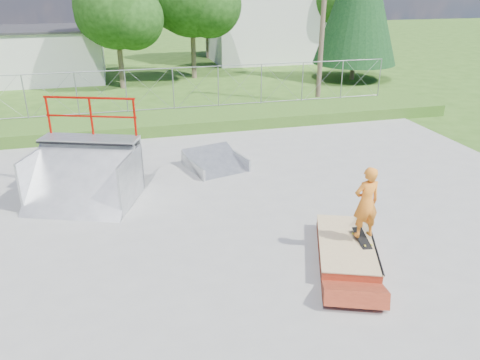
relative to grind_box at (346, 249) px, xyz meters
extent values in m
plane|color=#2E5016|center=(-2.23, 1.68, -0.19)|extent=(120.00, 120.00, 0.00)
cube|color=gray|center=(-2.23, 1.68, -0.17)|extent=(20.00, 16.00, 0.04)
cube|color=#2E5016|center=(-2.23, 11.18, 0.06)|extent=(24.00, 3.00, 0.50)
cube|color=maroon|center=(0.00, 0.00, -0.01)|extent=(2.02, 2.76, 0.35)
cube|color=tan|center=(0.00, 0.00, 0.17)|extent=(2.05, 2.78, 0.02)
cube|color=black|center=(0.35, -0.03, 0.23)|extent=(0.35, 0.82, 0.13)
imported|color=orange|center=(0.35, -0.03, 1.05)|extent=(0.61, 0.41, 1.63)
cube|color=silver|center=(-10.23, 23.68, 1.31)|extent=(10.00, 6.00, 3.00)
cube|color=silver|center=(6.77, 27.68, 2.31)|extent=(8.00, 6.00, 5.00)
cylinder|color=brown|center=(5.27, 13.68, 3.81)|extent=(0.24, 0.24, 8.00)
cylinder|color=brown|center=(-4.23, 19.68, 1.04)|extent=(0.30, 0.30, 2.45)
sphere|color=black|center=(-4.23, 19.68, 4.22)|extent=(4.48, 4.48, 4.48)
sphere|color=black|center=(-3.39, 19.12, 3.66)|extent=(3.36, 3.36, 3.36)
cylinder|color=brown|center=(0.27, 21.68, 1.21)|extent=(0.30, 0.30, 2.80)
sphere|color=black|center=(1.23, 21.04, 4.21)|extent=(3.84, 3.84, 3.84)
cylinder|color=brown|center=(11.77, 25.68, 1.13)|extent=(0.30, 0.30, 2.62)
sphere|color=black|center=(12.67, 25.08, 3.94)|extent=(3.60, 3.60, 3.60)
cylinder|color=brown|center=(2.77, 29.68, 0.86)|extent=(0.30, 0.30, 2.10)
sphere|color=black|center=(2.77, 29.68, 3.59)|extent=(3.84, 3.84, 3.84)
sphere|color=black|center=(3.49, 29.20, 3.11)|extent=(2.88, 2.88, 2.88)
cylinder|color=brown|center=(9.77, 18.68, 0.41)|extent=(0.28, 0.28, 1.20)
camera|label=1|loc=(-4.59, -8.10, 5.51)|focal=35.00mm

